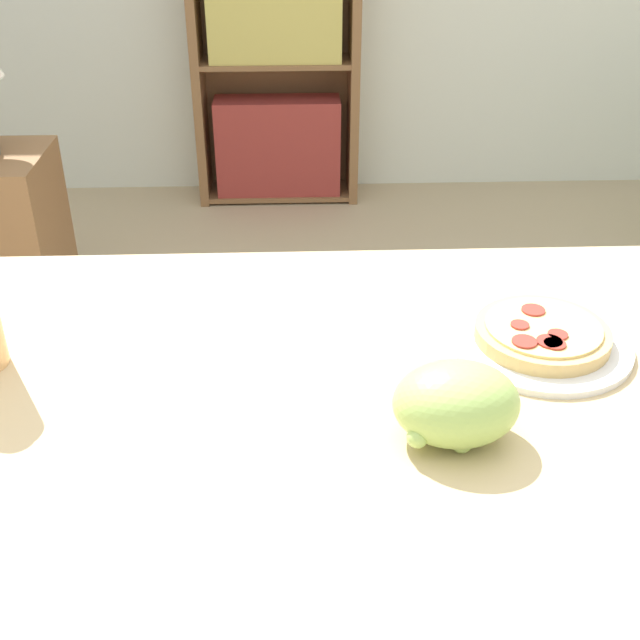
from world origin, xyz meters
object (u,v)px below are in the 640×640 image
pizza_on_plate (542,338)px  grape_bunch (456,404)px  side_table (3,255)px  bookshelf (274,1)px

pizza_on_plate → grape_bunch: (-0.16, -0.19, 0.03)m
side_table → grape_bunch: bearing=-54.1°
bookshelf → pizza_on_plate: bearing=-80.9°
grape_bunch → side_table: size_ratio=0.24×
bookshelf → side_table: 1.51m
side_table → pizza_on_plate: bearing=-46.2°
pizza_on_plate → grape_bunch: 0.25m
pizza_on_plate → side_table: pizza_on_plate is taller
grape_bunch → bookshelf: 2.62m
bookshelf → side_table: bearing=-124.3°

